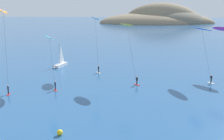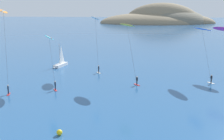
% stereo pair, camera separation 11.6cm
% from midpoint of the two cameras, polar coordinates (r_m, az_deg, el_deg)
% --- Properties ---
extents(headland_island, '(89.54, 53.00, 31.43)m').
position_cam_midpoint_polar(headland_island, '(227.19, 10.01, 9.38)').
color(headland_island, '#6B6656').
rests_on(headland_island, ground).
extents(sailboat_near, '(2.54, 5.95, 5.70)m').
position_cam_midpoint_polar(sailboat_near, '(69.69, -10.48, 1.19)').
color(sailboat_near, white).
rests_on(sailboat_near, ground).
extents(kitesurfer_blue, '(3.98, 8.09, 10.40)m').
position_cam_midpoint_polar(kitesurfer_blue, '(59.42, 18.00, 7.35)').
color(kitesurfer_blue, silver).
rests_on(kitesurfer_blue, ground).
extents(kitesurfer_yellow, '(4.78, 6.12, 11.40)m').
position_cam_midpoint_polar(kitesurfer_yellow, '(54.44, 3.28, 8.23)').
color(kitesurfer_yellow, red).
rests_on(kitesurfer_yellow, ground).
extents(kitesurfer_orange, '(3.57, 7.46, 14.20)m').
position_cam_midpoint_polar(kitesurfer_orange, '(52.33, -21.09, 10.08)').
color(kitesurfer_orange, red).
rests_on(kitesurfer_orange, ground).
extents(kitesurfer_cyan, '(4.02, 6.50, 9.48)m').
position_cam_midpoint_polar(kitesurfer_cyan, '(52.51, -12.49, 5.75)').
color(kitesurfer_cyan, red).
rests_on(kitesurfer_cyan, ground).
extents(kitesurfer_white, '(3.15, 5.49, 12.36)m').
position_cam_midpoint_polar(kitesurfer_white, '(63.04, -3.31, 9.60)').
color(kitesurfer_white, silver).
rests_on(kitesurfer_white, ground).
extents(marker_buoy, '(0.70, 0.70, 0.70)m').
position_cam_midpoint_polar(marker_buoy, '(34.24, -10.54, -12.35)').
color(marker_buoy, yellow).
rests_on(marker_buoy, ground).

